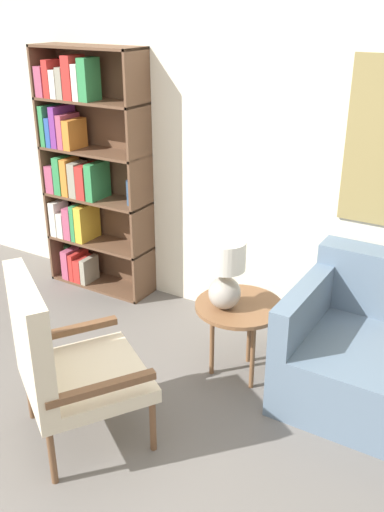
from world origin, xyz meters
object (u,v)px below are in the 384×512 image
at_px(table_lamp, 225,272).
at_px(side_table, 239,311).
at_px(bookshelf, 84,170).
at_px(armchair, 59,358).

bearing_deg(table_lamp, side_table, 52.65).
relative_size(bookshelf, armchair, 1.94).
height_order(bookshelf, table_lamp, bookshelf).
relative_size(bookshelf, side_table, 3.51).
height_order(bookshelf, side_table, bookshelf).
distance_m(bookshelf, side_table, 1.87).
distance_m(side_table, table_lamp, 0.31).
bearing_deg(bookshelf, armchair, -53.56).
distance_m(bookshelf, armchair, 2.04).
distance_m(armchair, table_lamp, 1.09).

